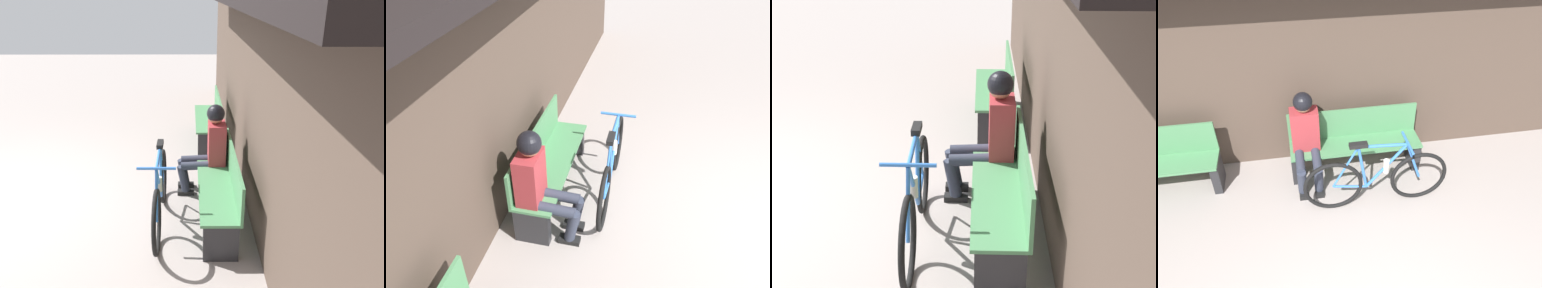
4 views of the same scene
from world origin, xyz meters
The scene contains 4 objects.
storefront_wall centered at (0.00, 3.04, 1.66)m, with size 12.00×0.56×3.20m.
park_bench_near centered at (0.22, 2.64, 0.39)m, with size 1.67×0.42×0.83m.
bicycle centered at (0.35, 1.94, 0.38)m, with size 1.71×0.40×0.93m.
person_seated centered at (-0.41, 2.53, 0.69)m, with size 0.34×0.63×1.22m.
Camera 4 is at (-0.52, -1.16, 3.34)m, focal length 35.00 mm.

